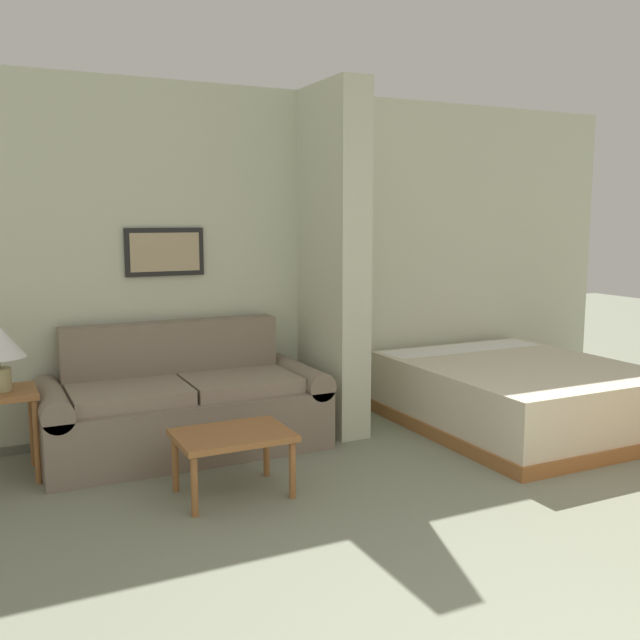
{
  "coord_description": "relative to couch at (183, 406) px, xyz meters",
  "views": [
    {
      "loc": [
        -2.07,
        -1.14,
        1.63
      ],
      "look_at": [
        -0.32,
        2.43,
        1.05
      ],
      "focal_mm": 40.0,
      "sensor_mm": 36.0,
      "label": 1
    }
  ],
  "objects": [
    {
      "name": "wall_partition_pillar",
      "position": [
        1.19,
        0.03,
        0.99
      ],
      "size": [
        0.24,
        0.78,
        2.6
      ],
      "color": "beige",
      "rests_on": "ground_plane"
    },
    {
      "name": "wall_back",
      "position": [
        0.8,
        0.48,
        0.98
      ],
      "size": [
        6.88,
        0.16,
        2.6
      ],
      "color": "beige",
      "rests_on": "ground_plane"
    },
    {
      "name": "coffee_table",
      "position": [
        0.04,
        -0.94,
        0.02
      ],
      "size": [
        0.66,
        0.49,
        0.38
      ],
      "color": "#996033",
      "rests_on": "ground_plane"
    },
    {
      "name": "side_table",
      "position": [
        -1.16,
        -0.07,
        0.15
      ],
      "size": [
        0.42,
        0.42,
        0.56
      ],
      "color": "#996033",
      "rests_on": "ground_plane"
    },
    {
      "name": "couch",
      "position": [
        0.0,
        0.0,
        0.0
      ],
      "size": [
        1.94,
        0.84,
        0.88
      ],
      "color": "gray",
      "rests_on": "ground_plane"
    },
    {
      "name": "bed",
      "position": [
        2.49,
        -0.58,
        -0.06
      ],
      "size": [
        1.62,
        1.92,
        0.5
      ],
      "color": "#996033",
      "rests_on": "ground_plane"
    }
  ]
}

